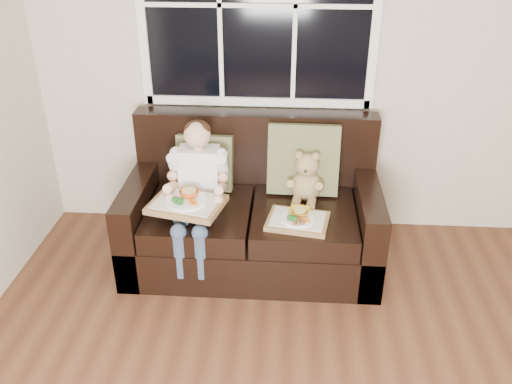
# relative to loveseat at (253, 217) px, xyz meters

# --- Properties ---
(room_walls) EXTENTS (4.52, 5.02, 2.71)m
(room_walls) POSITION_rel_loveseat_xyz_m (0.66, -2.02, 1.28)
(room_walls) COLOR beige
(room_walls) RESTS_ON ground
(window_back) EXTENTS (1.62, 0.04, 1.37)m
(window_back) POSITION_rel_loveseat_xyz_m (-0.00, 0.46, 1.34)
(window_back) COLOR black
(window_back) RESTS_ON room_walls
(loveseat) EXTENTS (1.70, 0.92, 0.96)m
(loveseat) POSITION_rel_loveseat_xyz_m (0.00, 0.00, 0.00)
(loveseat) COLOR black
(loveseat) RESTS_ON ground
(pillow_left) EXTENTS (0.39, 0.19, 0.40)m
(pillow_left) POSITION_rel_loveseat_xyz_m (-0.35, 0.15, 0.34)
(pillow_left) COLOR brown
(pillow_left) RESTS_ON loveseat
(pillow_right) EXTENTS (0.49, 0.23, 0.50)m
(pillow_right) POSITION_rel_loveseat_xyz_m (0.34, 0.15, 0.38)
(pillow_right) COLOR brown
(pillow_right) RESTS_ON loveseat
(child) EXTENTS (0.39, 0.60, 0.87)m
(child) POSITION_rel_loveseat_xyz_m (-0.36, -0.12, 0.34)
(child) COLOR white
(child) RESTS_ON loveseat
(teddy_bear) EXTENTS (0.23, 0.28, 0.37)m
(teddy_bear) POSITION_rel_loveseat_xyz_m (0.36, 0.02, 0.29)
(teddy_bear) COLOR #A38C56
(teddy_bear) RESTS_ON loveseat
(tray_left) EXTENTS (0.51, 0.43, 0.10)m
(tray_left) POSITION_rel_loveseat_xyz_m (-0.40, -0.30, 0.27)
(tray_left) COLOR olive
(tray_left) RESTS_ON child
(tray_right) EXTENTS (0.42, 0.35, 0.09)m
(tray_right) POSITION_rel_loveseat_xyz_m (0.31, -0.29, 0.17)
(tray_right) COLOR olive
(tray_right) RESTS_ON loveseat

